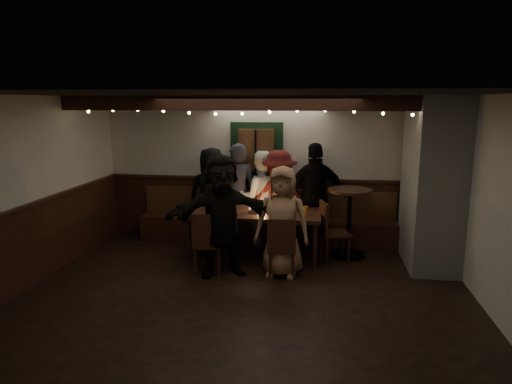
% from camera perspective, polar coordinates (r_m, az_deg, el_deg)
% --- Properties ---
extents(room, '(6.02, 5.01, 2.62)m').
position_cam_1_polar(room, '(7.24, 8.87, -0.34)').
color(room, black).
rests_on(room, ground).
extents(dining_table, '(2.14, 0.92, 0.93)m').
position_cam_1_polar(dining_table, '(7.37, -0.24, -2.98)').
color(dining_table, black).
rests_on(dining_table, ground).
extents(chair_near_left, '(0.47, 0.47, 0.93)m').
position_cam_1_polar(chair_near_left, '(6.73, -6.11, -5.98)').
color(chair_near_left, black).
rests_on(chair_near_left, ground).
extents(chair_near_right, '(0.42, 0.42, 0.90)m').
position_cam_1_polar(chair_near_right, '(6.57, 3.25, -6.55)').
color(chair_near_right, black).
rests_on(chair_near_right, ground).
extents(chair_end, '(0.53, 0.53, 0.96)m').
position_cam_1_polar(chair_end, '(7.35, 9.21, -4.44)').
color(chair_end, black).
rests_on(chair_end, ground).
extents(high_top, '(0.71, 0.71, 1.12)m').
position_cam_1_polar(high_top, '(7.59, 11.58, -2.71)').
color(high_top, black).
rests_on(high_top, ground).
extents(person_a, '(0.88, 0.60, 1.73)m').
position_cam_1_polar(person_a, '(8.11, -5.54, -0.52)').
color(person_a, black).
rests_on(person_a, ground).
extents(person_b, '(0.69, 0.49, 1.80)m').
position_cam_1_polar(person_b, '(8.11, -2.24, -0.21)').
color(person_b, '#2A2A37').
rests_on(person_b, ground).
extents(person_c, '(0.92, 0.78, 1.67)m').
position_cam_1_polar(person_c, '(8.07, 0.60, -0.74)').
color(person_c, white).
rests_on(person_c, ground).
extents(person_d, '(1.10, 0.64, 1.70)m').
position_cam_1_polar(person_d, '(7.94, 2.83, -0.87)').
color(person_d, '#430F10').
rests_on(person_d, ground).
extents(person_e, '(1.14, 0.65, 1.83)m').
position_cam_1_polar(person_e, '(7.93, 7.44, -0.46)').
color(person_e, black).
rests_on(person_e, ground).
extents(person_f, '(1.73, 1.12, 1.78)m').
position_cam_1_polar(person_f, '(6.62, -4.26, -2.94)').
color(person_f, black).
rests_on(person_f, ground).
extents(person_g, '(0.83, 0.58, 1.62)m').
position_cam_1_polar(person_g, '(6.60, 3.30, -3.71)').
color(person_g, '#A57756').
rests_on(person_g, ground).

